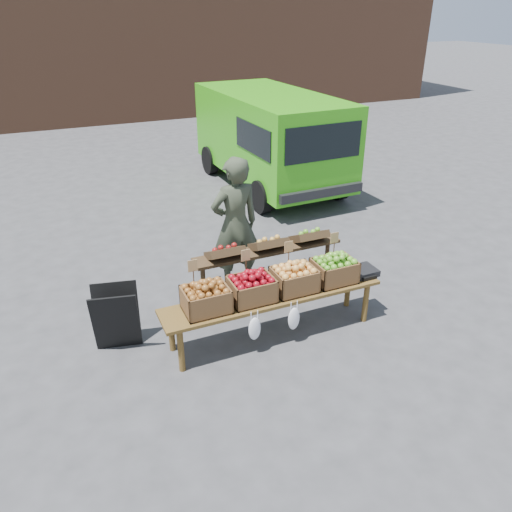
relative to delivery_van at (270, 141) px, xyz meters
name	(u,v)px	position (x,y,z in m)	size (l,w,h in m)	color
ground	(353,322)	(-1.30, -5.29, -0.99)	(80.00, 80.00, 0.00)	#3F3F41
delivery_van	(270,141)	(0.00, 0.00, 0.00)	(2.03, 4.42, 1.98)	#33A614
vendor	(235,225)	(-2.32, -3.81, -0.04)	(0.69, 0.45, 1.90)	#333B2A
chalkboard_sign	(116,318)	(-4.11, -4.58, -0.60)	(0.52, 0.29, 0.79)	black
back_table	(268,268)	(-2.09, -4.39, -0.47)	(2.10, 0.44, 1.04)	#3A2917
display_bench	(273,315)	(-2.36, -5.11, -0.71)	(2.70, 0.56, 0.57)	brown
crate_golden_apples	(206,300)	(-3.18, -5.11, -0.28)	(0.50, 0.40, 0.28)	#955C1C
crate_russet_pears	(252,289)	(-2.63, -5.11, -0.28)	(0.50, 0.40, 0.28)	maroon
crate_red_apples	(294,280)	(-2.08, -5.11, -0.28)	(0.50, 0.40, 0.28)	gold
crate_green_apples	(334,271)	(-1.53, -5.11, -0.28)	(0.50, 0.40, 0.28)	#337A12
weighing_scale	(362,271)	(-1.11, -5.11, -0.38)	(0.34, 0.30, 0.08)	black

